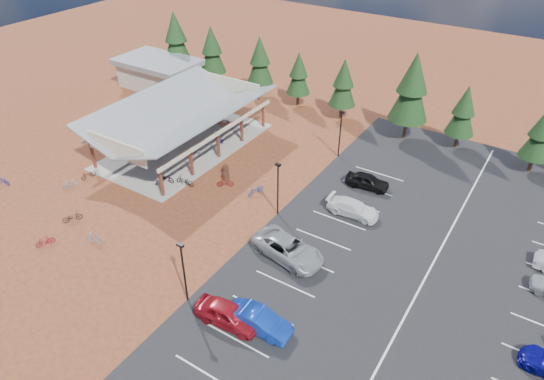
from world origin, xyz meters
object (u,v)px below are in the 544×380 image
at_px(trash_bin_1, 226,176).
at_px(car_2, 288,249).
at_px(lamp_post_2, 340,131).
at_px(car_4, 367,181).
at_px(bike_3, 208,113).
at_px(bike_4, 166,178).
at_px(car_0, 228,314).
at_px(bike_9, 70,184).
at_px(bike_11, 45,241).
at_px(bike_16, 185,181).
at_px(trash_bin_0, 226,170).
at_px(car_1, 259,320).
at_px(bike_6, 219,139).
at_px(bike_pavilion, 182,114).
at_px(lamp_post_1, 278,186).
at_px(bike_8, 88,175).
at_px(bike_7, 225,123).
at_px(bike_1, 152,141).
at_px(bike_14, 256,190).
at_px(bike_5, 196,151).
at_px(bike_0, 128,155).
at_px(car_3, 353,208).
at_px(bike_10, 3,180).
at_px(lamp_post_0, 183,269).
at_px(bike_13, 95,238).
at_px(outbuilding, 159,73).
at_px(bike_12, 72,217).
at_px(bike_2, 169,136).
at_px(bike_15, 225,182).

xyz_separation_m(trash_bin_1, car_2, (10.79, -6.29, 0.42)).
height_order(lamp_post_2, car_4, lamp_post_2).
bearing_deg(car_2, bike_3, 62.53).
distance_m(bike_4, car_0, 18.67).
height_order(bike_9, bike_11, bike_11).
height_order(bike_16, car_4, car_4).
bearing_deg(lamp_post_2, bike_3, -179.57).
xyz_separation_m(lamp_post_2, trash_bin_0, (-7.89, -9.14, -2.53)).
xyz_separation_m(bike_9, car_1, (24.47, -4.32, 0.33)).
distance_m(lamp_post_2, car_2, 16.90).
height_order(trash_bin_1, bike_9, bike_9).
distance_m(bike_4, bike_6, 9.13).
relative_size(bike_9, car_4, 0.37).
distance_m(bike_pavilion, lamp_post_1, 15.83).
xyz_separation_m(bike_6, bike_8, (-6.31, -12.62, -0.12)).
bearing_deg(bike_7, bike_9, 151.90).
xyz_separation_m(bike_1, bike_14, (14.82, -1.80, -0.11)).
height_order(bike_3, bike_5, bike_3).
relative_size(bike_0, bike_4, 0.88).
height_order(trash_bin_1, bike_14, bike_14).
xyz_separation_m(bike_14, car_2, (6.98, -5.78, 0.40)).
distance_m(bike_5, car_4, 18.06).
height_order(bike_4, car_3, car_3).
distance_m(bike_0, bike_14, 14.94).
relative_size(bike_10, bike_14, 0.96).
relative_size(car_0, car_2, 0.78).
bearing_deg(car_4, car_1, 176.38).
relative_size(trash_bin_0, bike_8, 0.58).
distance_m(trash_bin_0, bike_3, 13.06).
bearing_deg(bike_pavilion, bike_6, 44.07).
height_order(lamp_post_0, car_1, lamp_post_0).
bearing_deg(bike_13, trash_bin_0, 157.57).
xyz_separation_m(outbuilding, trash_bin_1, (21.89, -14.08, -1.58)).
bearing_deg(car_3, bike_0, 96.57).
bearing_deg(bike_pavilion, bike_0, -120.71).
distance_m(bike_10, bike_12, 10.34).
relative_size(bike_0, bike_5, 1.05).
bearing_deg(lamp_post_0, bike_7, 121.52).
relative_size(bike_12, car_2, 0.28).
distance_m(outbuilding, car_1, 44.23).
height_order(outbuilding, bike_5, outbuilding).
bearing_deg(bike_2, lamp_post_2, -65.17).
bearing_deg(lamp_post_0, car_1, 5.93).
distance_m(bike_2, bike_5, 4.71).
relative_size(lamp_post_1, bike_4, 2.87).
distance_m(bike_8, bike_15, 13.58).
relative_size(bike_14, bike_15, 1.11).
relative_size(lamp_post_0, bike_4, 2.87).
bearing_deg(bike_3, trash_bin_0, -150.17).
distance_m(lamp_post_1, car_2, 6.08).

